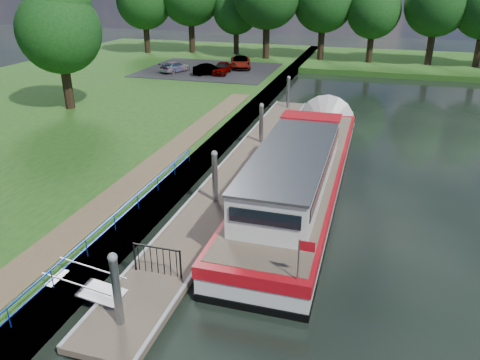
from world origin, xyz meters
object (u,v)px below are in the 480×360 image
(car_b, at_px, (209,70))
(car_a, at_px, (222,68))
(barge, at_px, (302,169))
(pontoon, at_px, (242,170))
(car_d, at_px, (241,62))
(car_c, at_px, (175,67))

(car_b, bearing_deg, car_a, -69.04)
(barge, relative_size, car_b, 6.22)
(pontoon, xyz_separation_m, barge, (3.60, -1.01, 0.90))
(barge, bearing_deg, car_a, 117.31)
(car_b, bearing_deg, pontoon, -178.62)
(car_d, bearing_deg, car_c, -163.70)
(car_b, relative_size, car_c, 0.93)
(car_b, bearing_deg, barge, -172.48)
(pontoon, distance_m, barge, 3.84)
(pontoon, distance_m, car_b, 24.30)
(car_d, bearing_deg, car_a, -121.75)
(barge, height_order, car_b, barge)
(car_d, bearing_deg, pontoon, -91.02)
(barge, distance_m, car_c, 29.58)
(car_a, height_order, car_d, car_d)
(car_c, xyz_separation_m, car_d, (6.04, 4.05, 0.10))
(pontoon, xyz_separation_m, car_c, (-13.99, 22.78, 1.18))
(pontoon, relative_size, car_d, 6.56)
(car_c, bearing_deg, barge, 146.79)
(barge, xyz_separation_m, car_c, (-17.58, 23.79, 0.28))
(pontoon, bearing_deg, car_b, 114.14)
(car_a, xyz_separation_m, car_b, (-1.05, -1.00, -0.05))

